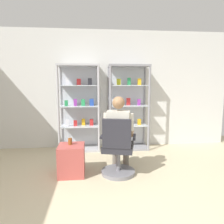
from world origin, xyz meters
name	(u,v)px	position (x,y,z in m)	size (l,w,h in m)	color
back_wall	(103,90)	(0.00, 3.00, 1.35)	(6.00, 0.10, 2.70)	silver
display_cabinet_left	(79,107)	(-0.55, 2.76, 0.96)	(0.90, 0.45, 1.90)	#B7B7BC
display_cabinet_right	(128,107)	(0.55, 2.76, 0.96)	(0.90, 0.45, 1.90)	gray
office_chair	(118,152)	(0.13, 1.30, 0.39)	(0.62, 0.59, 0.96)	slate
seated_shopkeeper	(119,130)	(0.17, 1.46, 0.71)	(0.55, 0.62, 1.29)	slate
storage_crate	(72,160)	(-0.62, 1.40, 0.25)	(0.42, 0.43, 0.50)	#B24C47
tea_glass	(70,141)	(-0.64, 1.44, 0.55)	(0.06, 0.06, 0.11)	brown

